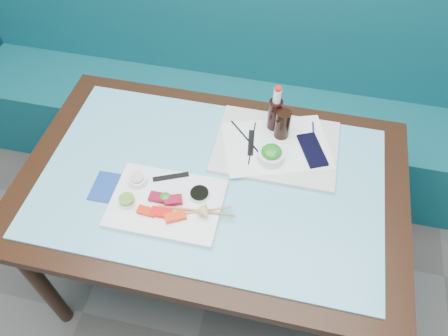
% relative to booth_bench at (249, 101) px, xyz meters
% --- Properties ---
extents(booth_bench, '(3.00, 0.56, 1.17)m').
position_rel_booth_bench_xyz_m(booth_bench, '(0.00, 0.00, 0.00)').
color(booth_bench, '#0E545B').
rests_on(booth_bench, ground).
extents(dining_table, '(1.40, 0.90, 0.75)m').
position_rel_booth_bench_xyz_m(dining_table, '(0.00, -0.84, 0.29)').
color(dining_table, black).
rests_on(dining_table, ground).
extents(glass_top, '(1.22, 0.76, 0.01)m').
position_rel_booth_bench_xyz_m(glass_top, '(0.00, -0.84, 0.38)').
color(glass_top, '#6ABED4').
rests_on(glass_top, dining_table).
extents(sashimi_plate, '(0.38, 0.27, 0.02)m').
position_rel_booth_bench_xyz_m(sashimi_plate, '(-0.12, -0.98, 0.39)').
color(sashimi_plate, white).
rests_on(sashimi_plate, glass_top).
extents(salmon_left, '(0.06, 0.03, 0.02)m').
position_rel_booth_bench_xyz_m(salmon_left, '(-0.17, -1.04, 0.41)').
color(salmon_left, red).
rests_on(salmon_left, sashimi_plate).
extents(salmon_mid, '(0.07, 0.04, 0.02)m').
position_rel_booth_bench_xyz_m(salmon_mid, '(-0.12, -1.03, 0.41)').
color(salmon_mid, '#FF0D0A').
rests_on(salmon_mid, sashimi_plate).
extents(salmon_right, '(0.08, 0.06, 0.02)m').
position_rel_booth_bench_xyz_m(salmon_right, '(-0.07, -1.04, 0.41)').
color(salmon_right, '#FF390A').
rests_on(salmon_right, sashimi_plate).
extents(tuna_left, '(0.06, 0.04, 0.02)m').
position_rel_booth_bench_xyz_m(tuna_left, '(-0.15, -0.98, 0.41)').
color(tuna_left, maroon).
rests_on(tuna_left, sashimi_plate).
extents(tuna_right, '(0.07, 0.06, 0.02)m').
position_rel_booth_bench_xyz_m(tuna_right, '(-0.10, -0.98, 0.41)').
color(tuna_right, maroon).
rests_on(tuna_right, sashimi_plate).
extents(seaweed_garnish, '(0.05, 0.05, 0.02)m').
position_rel_booth_bench_xyz_m(seaweed_garnish, '(-0.13, -0.97, 0.41)').
color(seaweed_garnish, '#2D841E').
rests_on(seaweed_garnish, sashimi_plate).
extents(ramekin_wasabi, '(0.06, 0.06, 0.02)m').
position_rel_booth_bench_xyz_m(ramekin_wasabi, '(-0.25, -1.02, 0.41)').
color(ramekin_wasabi, white).
rests_on(ramekin_wasabi, sashimi_plate).
extents(wasabi_fill, '(0.06, 0.06, 0.01)m').
position_rel_booth_bench_xyz_m(wasabi_fill, '(-0.25, -1.02, 0.43)').
color(wasabi_fill, olive).
rests_on(wasabi_fill, ramekin_wasabi).
extents(ramekin_ginger, '(0.06, 0.06, 0.03)m').
position_rel_booth_bench_xyz_m(ramekin_ginger, '(-0.24, -0.93, 0.42)').
color(ramekin_ginger, white).
rests_on(ramekin_ginger, sashimi_plate).
extents(ginger_fill, '(0.06, 0.06, 0.01)m').
position_rel_booth_bench_xyz_m(ginger_fill, '(-0.24, -0.93, 0.43)').
color(ginger_fill, beige).
rests_on(ginger_fill, ramekin_ginger).
extents(soy_dish, '(0.08, 0.08, 0.01)m').
position_rel_booth_bench_xyz_m(soy_dish, '(-0.02, -0.93, 0.41)').
color(soy_dish, white).
rests_on(soy_dish, sashimi_plate).
extents(soy_fill, '(0.08, 0.08, 0.01)m').
position_rel_booth_bench_xyz_m(soy_fill, '(-0.02, -0.93, 0.42)').
color(soy_fill, black).
rests_on(soy_fill, soy_dish).
extents(lemon_wedge, '(0.06, 0.06, 0.05)m').
position_rel_booth_bench_xyz_m(lemon_wedge, '(0.02, -1.01, 0.43)').
color(lemon_wedge, '#DAC967').
rests_on(lemon_wedge, sashimi_plate).
extents(chopstick_sleeve, '(0.13, 0.07, 0.00)m').
position_rel_booth_bench_xyz_m(chopstick_sleeve, '(-0.14, -0.88, 0.40)').
color(chopstick_sleeve, black).
rests_on(chopstick_sleeve, sashimi_plate).
extents(wooden_chopstick_a, '(0.26, 0.03, 0.01)m').
position_rel_booth_bench_xyz_m(wooden_chopstick_a, '(-0.01, -1.00, 0.41)').
color(wooden_chopstick_a, '#9B7348').
rests_on(wooden_chopstick_a, sashimi_plate).
extents(wooden_chopstick_b, '(0.21, 0.09, 0.01)m').
position_rel_booth_bench_xyz_m(wooden_chopstick_b, '(-0.00, -1.00, 0.41)').
color(wooden_chopstick_b, tan).
rests_on(wooden_chopstick_b, sashimi_plate).
extents(serving_tray, '(0.46, 0.35, 0.02)m').
position_rel_booth_bench_xyz_m(serving_tray, '(0.21, -0.64, 0.39)').
color(serving_tray, silver).
rests_on(serving_tray, glass_top).
extents(paper_placemat, '(0.46, 0.39, 0.00)m').
position_rel_booth_bench_xyz_m(paper_placemat, '(0.21, -0.64, 0.40)').
color(paper_placemat, white).
rests_on(paper_placemat, serving_tray).
extents(seaweed_bowl, '(0.10, 0.10, 0.04)m').
position_rel_booth_bench_xyz_m(seaweed_bowl, '(0.20, -0.72, 0.42)').
color(seaweed_bowl, white).
rests_on(seaweed_bowl, serving_tray).
extents(seaweed_salad, '(0.08, 0.08, 0.04)m').
position_rel_booth_bench_xyz_m(seaweed_salad, '(0.20, -0.72, 0.45)').
color(seaweed_salad, '#1E7E1D').
rests_on(seaweed_salad, seaweed_bowl).
extents(cola_glass, '(0.07, 0.07, 0.12)m').
position_rel_booth_bench_xyz_m(cola_glass, '(0.22, -0.59, 0.46)').
color(cola_glass, black).
rests_on(cola_glass, serving_tray).
extents(navy_pouch, '(0.13, 0.18, 0.01)m').
position_rel_booth_bench_xyz_m(navy_pouch, '(0.34, -0.64, 0.41)').
color(navy_pouch, black).
rests_on(navy_pouch, serving_tray).
extents(fork, '(0.02, 0.08, 0.01)m').
position_rel_booth_bench_xyz_m(fork, '(0.33, -0.54, 0.41)').
color(fork, silver).
rests_on(fork, serving_tray).
extents(black_chopstick_a, '(0.19, 0.19, 0.01)m').
position_rel_booth_bench_xyz_m(black_chopstick_a, '(0.11, -0.65, 0.40)').
color(black_chopstick_a, black).
rests_on(black_chopstick_a, serving_tray).
extents(black_chopstick_b, '(0.02, 0.21, 0.01)m').
position_rel_booth_bench_xyz_m(black_chopstick_b, '(0.11, -0.65, 0.40)').
color(black_chopstick_b, black).
rests_on(black_chopstick_b, serving_tray).
extents(tray_sleeve, '(0.04, 0.13, 0.00)m').
position_rel_booth_bench_xyz_m(tray_sleeve, '(0.11, -0.65, 0.40)').
color(tray_sleeve, black).
rests_on(tray_sleeve, serving_tray).
extents(cola_bottle_body, '(0.07, 0.07, 0.15)m').
position_rel_booth_bench_xyz_m(cola_bottle_body, '(0.18, -0.55, 0.46)').
color(cola_bottle_body, black).
rests_on(cola_bottle_body, glass_top).
extents(cola_bottle_neck, '(0.03, 0.03, 0.06)m').
position_rel_booth_bench_xyz_m(cola_bottle_neck, '(0.18, -0.55, 0.56)').
color(cola_bottle_neck, white).
rests_on(cola_bottle_neck, cola_bottle_body).
extents(cola_bottle_cap, '(0.03, 0.03, 0.01)m').
position_rel_booth_bench_xyz_m(cola_bottle_cap, '(0.18, -0.55, 0.60)').
color(cola_bottle_cap, red).
rests_on(cola_bottle_cap, cola_bottle_neck).
extents(blue_napkin, '(0.13, 0.13, 0.01)m').
position_rel_booth_bench_xyz_m(blue_napkin, '(-0.34, -0.96, 0.39)').
color(blue_napkin, navy).
rests_on(blue_napkin, glass_top).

